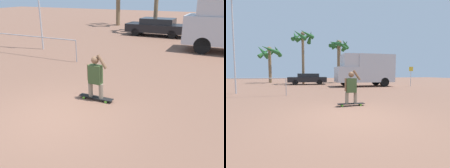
# 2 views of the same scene
# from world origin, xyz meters

# --- Properties ---
(ground_plane) EXTENTS (80.00, 80.00, 0.00)m
(ground_plane) POSITION_xyz_m (0.00, 0.00, 0.00)
(ground_plane) COLOR brown
(skateboard) EXTENTS (1.14, 0.22, 0.10)m
(skateboard) POSITION_xyz_m (0.48, 1.48, 0.08)
(skateboard) COLOR black
(skateboard) RESTS_ON ground_plane
(person_skateboarder) EXTENTS (0.68, 0.23, 1.39)m
(person_skateboarder) POSITION_xyz_m (0.48, 1.48, 0.83)
(person_skateboarder) COLOR gray
(person_skateboarder) RESTS_ON skateboard
(camper_van) EXTENTS (5.91, 2.19, 3.26)m
(camper_van) POSITION_xyz_m (4.69, 10.34, 1.77)
(camper_van) COLOR black
(camper_van) RESTS_ON ground_plane
(parked_car_black) EXTENTS (4.49, 1.73, 1.32)m
(parked_car_black) POSITION_xyz_m (-1.16, 14.11, 0.71)
(parked_car_black) COLOR black
(parked_car_black) RESTS_ON ground_plane
(palm_tree_near_van) EXTENTS (3.18, 3.16, 6.23)m
(palm_tree_near_van) POSITION_xyz_m (3.38, 17.25, 4.97)
(palm_tree_near_van) COLOR brown
(palm_tree_near_van) RESTS_ON ground_plane
(palm_tree_center_background) EXTENTS (3.01, 3.07, 6.79)m
(palm_tree_center_background) POSITION_xyz_m (-1.71, 15.60, 5.64)
(palm_tree_center_background) COLOR brown
(palm_tree_center_background) RESTS_ON ground_plane
(palm_tree_far_left) EXTENTS (3.38, 3.57, 5.33)m
(palm_tree_far_left) POSITION_xyz_m (-6.41, 18.61, 4.17)
(palm_tree_far_left) COLOR brown
(palm_tree_far_left) RESTS_ON ground_plane
(flagpole) EXTENTS (0.87, 0.12, 7.03)m
(flagpole) POSITION_xyz_m (-5.82, 6.61, 3.98)
(flagpole) COLOR #B7B7BC
(flagpole) RESTS_ON ground_plane
(street_sign) EXTENTS (0.44, 0.06, 2.02)m
(street_sign) POSITION_xyz_m (9.23, 9.19, 1.32)
(street_sign) COLOR #B7B7BC
(street_sign) RESTS_ON ground_plane
(plaza_railing_segment) EXTENTS (5.46, 0.05, 1.08)m
(plaza_railing_segment) POSITION_xyz_m (-5.23, 5.03, 0.93)
(plaza_railing_segment) COLOR #99999E
(plaza_railing_segment) RESTS_ON ground_plane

